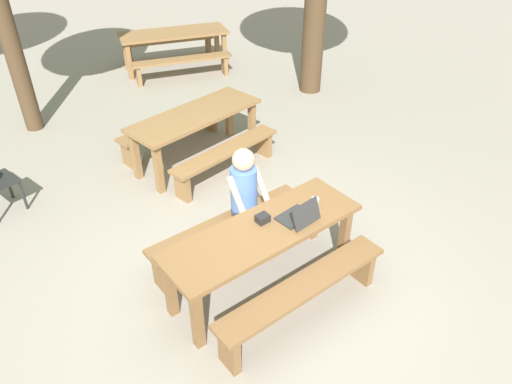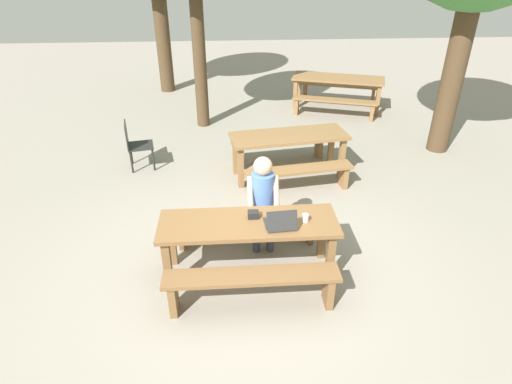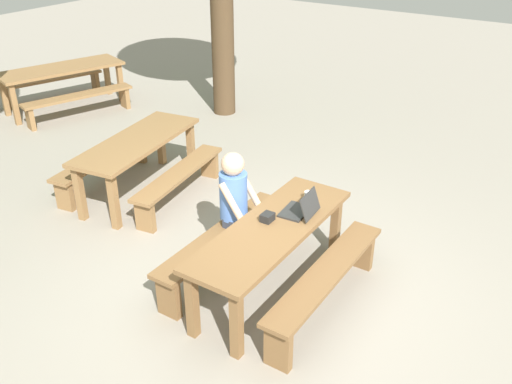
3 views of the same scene
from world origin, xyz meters
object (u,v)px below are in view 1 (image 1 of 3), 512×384
laptop (299,216)px  picnic_table_rear (174,37)px  coffee_mug (315,202)px  picnic_table_mid (196,121)px  small_pouch (263,218)px  picnic_table_front (263,238)px  person_seated (246,193)px

laptop → picnic_table_rear: (2.14, 6.13, -0.14)m
coffee_mug → picnic_table_mid: (0.17, 2.57, -0.15)m
small_pouch → coffee_mug: 0.61m
picnic_table_front → person_seated: (0.21, 0.56, 0.13)m
laptop → person_seated: 0.69m
small_pouch → person_seated: bearing=72.0°
picnic_table_front → picnic_table_rear: picnic_table_rear is taller
coffee_mug → person_seated: (-0.44, 0.59, -0.03)m
picnic_table_front → coffee_mug: 0.67m
laptop → coffee_mug: 0.31m
small_pouch → picnic_table_mid: 2.57m
small_pouch → picnic_table_front: bearing=-124.5°
laptop → person_seated: (-0.14, 0.67, -0.04)m
picnic_table_front → coffee_mug: size_ratio=23.12×
laptop → coffee_mug: (0.30, 0.08, -0.01)m
picnic_table_mid → picnic_table_rear: (1.67, 3.47, 0.02)m
small_pouch → person_seated: 0.49m
person_seated → picnic_table_rear: person_seated is taller
picnic_table_front → coffee_mug: (0.65, -0.03, 0.16)m
picnic_table_front → small_pouch: bearing=55.5°
picnic_table_mid → picnic_table_rear: size_ratio=0.89×
person_seated → picnic_table_front: bearing=-111.0°
person_seated → picnic_table_rear: size_ratio=0.56×
small_pouch → picnic_table_rear: small_pouch is taller
picnic_table_rear → coffee_mug: bearing=-88.5°
coffee_mug → picnic_table_mid: 2.58m
picnic_table_front → coffee_mug: coffee_mug is taller
small_pouch → picnic_table_rear: 6.40m
picnic_table_front → laptop: laptop is taller
picnic_table_rear → person_seated: bearing=-94.2°
laptop → picnic_table_mid: bearing=-104.5°
person_seated → picnic_table_mid: bearing=72.9°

